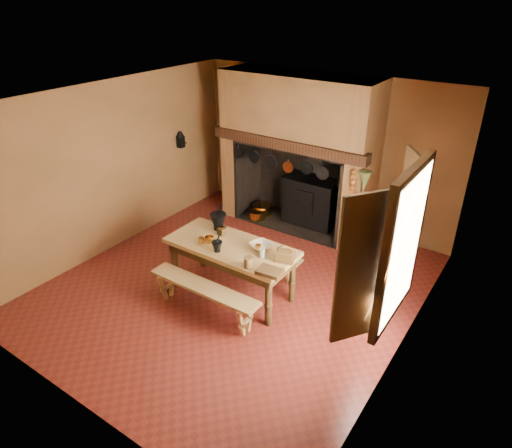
# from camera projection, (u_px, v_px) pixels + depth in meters

# --- Properties ---
(floor) EXTENTS (5.50, 5.50, 0.00)m
(floor) POSITION_uv_depth(u_px,v_px,m) (236.00, 286.00, 6.98)
(floor) COLOR #5E1E16
(floor) RESTS_ON ground
(ceiling) EXTENTS (5.50, 5.50, 0.00)m
(ceiling) POSITION_uv_depth(u_px,v_px,m) (232.00, 101.00, 5.68)
(ceiling) COLOR silver
(ceiling) RESTS_ON back_wall
(back_wall) EXTENTS (5.00, 0.02, 2.80)m
(back_wall) POSITION_uv_depth(u_px,v_px,m) (324.00, 150.00, 8.35)
(back_wall) COLOR #9C683E
(back_wall) RESTS_ON floor
(wall_left) EXTENTS (0.02, 5.50, 2.80)m
(wall_left) POSITION_uv_depth(u_px,v_px,m) (114.00, 167.00, 7.58)
(wall_left) COLOR #9C683E
(wall_left) RESTS_ON floor
(wall_right) EXTENTS (0.02, 5.50, 2.80)m
(wall_right) POSITION_uv_depth(u_px,v_px,m) (414.00, 256.00, 5.09)
(wall_right) COLOR #9C683E
(wall_right) RESTS_ON floor
(wall_front) EXTENTS (5.00, 0.02, 2.80)m
(wall_front) POSITION_uv_depth(u_px,v_px,m) (61.00, 304.00, 4.32)
(wall_front) COLOR #9C683E
(wall_front) RESTS_ON floor
(chimney_breast) EXTENTS (2.95, 0.96, 2.80)m
(chimney_breast) POSITION_uv_depth(u_px,v_px,m) (299.00, 131.00, 7.98)
(chimney_breast) COLOR #9C683E
(chimney_breast) RESTS_ON floor
(iron_range) EXTENTS (1.12, 0.55, 1.60)m
(iron_range) POSITION_uv_depth(u_px,v_px,m) (311.00, 201.00, 8.57)
(iron_range) COLOR black
(iron_range) RESTS_ON floor
(hearth_pans) EXTENTS (0.51, 0.62, 0.20)m
(hearth_pans) POSITION_uv_depth(u_px,v_px,m) (260.00, 211.00, 9.09)
(hearth_pans) COLOR #C4842D
(hearth_pans) RESTS_ON floor
(hanging_pans) EXTENTS (1.92, 0.29, 0.27)m
(hanging_pans) POSITION_uv_depth(u_px,v_px,m) (281.00, 164.00, 7.84)
(hanging_pans) COLOR black
(hanging_pans) RESTS_ON chimney_breast
(onion_string) EXTENTS (0.12, 0.10, 0.46)m
(onion_string) POSITION_uv_depth(u_px,v_px,m) (353.00, 182.00, 7.18)
(onion_string) COLOR #A2481E
(onion_string) RESTS_ON chimney_breast
(herb_bunch) EXTENTS (0.20, 0.20, 0.35)m
(herb_bunch) POSITION_uv_depth(u_px,v_px,m) (364.00, 182.00, 7.06)
(herb_bunch) COLOR #505A2A
(herb_bunch) RESTS_ON chimney_breast
(window) EXTENTS (0.39, 1.75, 1.76)m
(window) POSITION_uv_depth(u_px,v_px,m) (392.00, 244.00, 4.73)
(window) COLOR white
(window) RESTS_ON wall_right
(wall_coffee_mill) EXTENTS (0.23, 0.16, 0.31)m
(wall_coffee_mill) POSITION_uv_depth(u_px,v_px,m) (180.00, 138.00, 8.62)
(wall_coffee_mill) COLOR black
(wall_coffee_mill) RESTS_ON wall_left
(work_table) EXTENTS (1.89, 0.84, 0.82)m
(work_table) POSITION_uv_depth(u_px,v_px,m) (231.00, 253.00, 6.52)
(work_table) COLOR tan
(work_table) RESTS_ON floor
(bench_front) EXTENTS (1.71, 0.30, 0.48)m
(bench_front) POSITION_uv_depth(u_px,v_px,m) (204.00, 293.00, 6.21)
(bench_front) COLOR tan
(bench_front) RESTS_ON floor
(bench_back) EXTENTS (1.49, 0.26, 0.42)m
(bench_back) POSITION_uv_depth(u_px,v_px,m) (258.00, 254.00, 7.20)
(bench_back) COLOR tan
(bench_back) RESTS_ON floor
(mortar_large) EXTENTS (0.25, 0.25, 0.42)m
(mortar_large) POSITION_uv_depth(u_px,v_px,m) (218.00, 221.00, 6.82)
(mortar_large) COLOR black
(mortar_large) RESTS_ON work_table
(mortar_small) EXTENTS (0.15, 0.15, 0.26)m
(mortar_small) POSITION_uv_depth(u_px,v_px,m) (217.00, 246.00, 6.26)
(mortar_small) COLOR black
(mortar_small) RESTS_ON work_table
(coffee_grinder) EXTENTS (0.14, 0.11, 0.16)m
(coffee_grinder) POSITION_uv_depth(u_px,v_px,m) (222.00, 231.00, 6.70)
(coffee_grinder) COLOR #372411
(coffee_grinder) RESTS_ON work_table
(brass_mug_a) EXTENTS (0.10, 0.10, 0.09)m
(brass_mug_a) POSITION_uv_depth(u_px,v_px,m) (201.00, 240.00, 6.48)
(brass_mug_a) COLOR #C4842D
(brass_mug_a) RESTS_ON work_table
(brass_mug_b) EXTENTS (0.10, 0.10, 0.09)m
(brass_mug_b) POSITION_uv_depth(u_px,v_px,m) (258.00, 248.00, 6.30)
(brass_mug_b) COLOR #C4842D
(brass_mug_b) RESTS_ON work_table
(mixing_bowl) EXTENTS (0.38, 0.38, 0.07)m
(mixing_bowl) POSITION_uv_depth(u_px,v_px,m) (261.00, 246.00, 6.36)
(mixing_bowl) COLOR beige
(mixing_bowl) RESTS_ON work_table
(stoneware_crock) EXTENTS (0.12, 0.12, 0.15)m
(stoneware_crock) POSITION_uv_depth(u_px,v_px,m) (248.00, 262.00, 5.91)
(stoneware_crock) COLOR brown
(stoneware_crock) RESTS_ON work_table
(glass_jar) EXTENTS (0.09, 0.09, 0.14)m
(glass_jar) POSITION_uv_depth(u_px,v_px,m) (262.00, 253.00, 6.13)
(glass_jar) COLOR beige
(glass_jar) RESTS_ON work_table
(wicker_basket) EXTENTS (0.29, 0.24, 0.24)m
(wicker_basket) POSITION_uv_depth(u_px,v_px,m) (285.00, 256.00, 6.05)
(wicker_basket) COLOR #503818
(wicker_basket) RESTS_ON work_table
(wooden_tray) EXTENTS (0.34, 0.26, 0.05)m
(wooden_tray) POSITION_uv_depth(u_px,v_px,m) (270.00, 272.00, 5.80)
(wooden_tray) COLOR #372411
(wooden_tray) RESTS_ON work_table
(brass_cup) EXTENTS (0.17, 0.17, 0.11)m
(brass_cup) POSITION_uv_depth(u_px,v_px,m) (209.00, 240.00, 6.48)
(brass_cup) COLOR #C4842D
(brass_cup) RESTS_ON work_table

